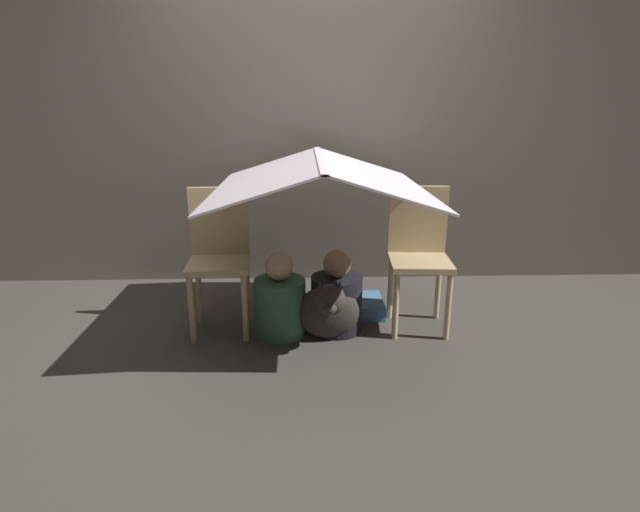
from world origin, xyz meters
The scene contains 9 objects.
ground_plane centered at (0.00, 0.00, 0.00)m, with size 8.80×8.80×0.00m, color #47423D.
wall_back centered at (0.00, 1.18, 1.25)m, with size 7.00×0.05×2.50m.
chair_left centered at (-0.62, 0.25, 0.49)m, with size 0.39×0.39×0.89m.
chair_right centered at (0.63, 0.25, 0.49)m, with size 0.39×0.39×0.89m.
sheet_canopy centered at (0.00, 0.18, 0.99)m, with size 1.25×1.40×0.20m.
person_front centered at (-0.25, 0.11, 0.21)m, with size 0.31×0.31×0.53m.
person_second centered at (0.10, 0.17, 0.21)m, with size 0.32×0.32×0.53m.
dog centered at (0.05, 0.02, 0.20)m, with size 0.38×0.37×0.42m.
floor_cushion centered at (0.23, 0.42, 0.05)m, with size 0.42×0.33×0.10m.
Camera 1 is at (-0.09, -2.74, 1.40)m, focal length 28.00 mm.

